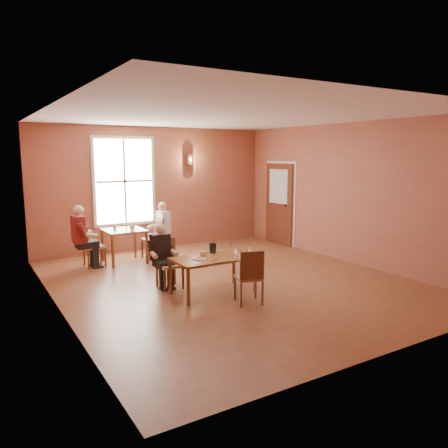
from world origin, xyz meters
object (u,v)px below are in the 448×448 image
diner_main (170,258)px  diner_maroon (92,236)px  chair_empty (248,276)px  main_table (213,275)px  chair_diner_main (170,264)px  diner_white (154,232)px  chair_diner_maroon (94,246)px  chair_diner_white (152,239)px  second_table (125,246)px

diner_main → diner_maroon: bearing=-71.5°
chair_empty → diner_maroon: bearing=130.0°
main_table → chair_diner_main: chair_diner_main is taller
diner_white → chair_diner_maroon: (-1.33, 0.00, -0.17)m
chair_empty → diner_maroon: size_ratio=0.68×
main_table → chair_empty: size_ratio=1.54×
main_table → chair_diner_main: bearing=127.6°
diner_main → chair_diner_white: size_ratio=1.19×
diner_main → main_table: bearing=128.9°
main_table → diner_maroon: 3.15m
main_table → diner_main: size_ratio=1.23×
diner_main → second_table: diner_main is taller
diner_white → chair_empty: bearing=-177.8°
diner_main → diner_white: 2.33m
main_table → chair_diner_white: 2.88m
chair_empty → chair_diner_white: size_ratio=0.95×
chair_diner_white → chair_diner_maroon: size_ratio=1.04×
chair_diner_white → chair_diner_maroon: bearing=90.0°
chair_empty → diner_maroon: 3.88m
diner_main → chair_diner_white: diner_main is taller
chair_diner_white → diner_main: bearing=165.7°
main_table → diner_main: 0.83m
chair_diner_maroon → diner_maroon: (-0.03, 0.00, 0.20)m
diner_white → diner_maroon: bearing=90.0°
main_table → chair_diner_main: (-0.50, 0.65, 0.12)m
chair_empty → second_table: chair_empty is taller
chair_diner_main → chair_diner_white: bearing=-104.5°
chair_diner_white → chair_diner_maroon: chair_diner_white is taller
chair_diner_main → diner_white: diner_white is taller
chair_diner_main → chair_diner_maroon: 2.34m
diner_main → second_table: bearing=-88.1°
chair_empty → second_table: 3.67m
chair_diner_maroon → chair_diner_main: bearing=18.1°
second_table → chair_diner_maroon: (-0.65, 0.00, 0.08)m
second_table → diner_white: diner_white is taller
chair_empty → diner_white: size_ratio=0.71×
chair_diner_main → diner_main: (0.00, -0.03, 0.12)m
chair_diner_main → chair_empty: (0.74, -1.35, 0.01)m
chair_diner_main → chair_diner_maroon: chair_diner_maroon is taller
chair_empty → main_table: bearing=126.3°
diner_main → second_table: (-0.08, 2.25, -0.18)m
diner_white → diner_maroon: diner_maroon is taller
chair_empty → chair_diner_white: bearing=110.0°
main_table → diner_main: bearing=128.9°
main_table → second_table: 2.93m
chair_diner_maroon → second_table: bearing=90.0°
main_table → diner_maroon: bearing=113.6°
chair_diner_main → chair_diner_maroon: size_ratio=0.98×
second_table → diner_white: bearing=0.0°
diner_main → second_table: size_ratio=1.32×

